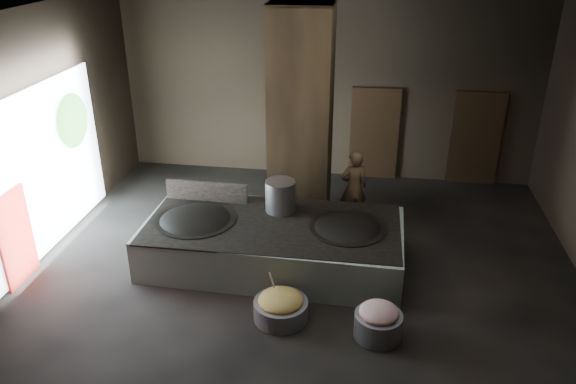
% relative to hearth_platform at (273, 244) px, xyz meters
% --- Properties ---
extents(floor, '(10.00, 9.00, 0.10)m').
position_rel_hearth_platform_xyz_m(floor, '(0.57, -0.11, -0.46)').
color(floor, black).
rests_on(floor, ground).
extents(ceiling, '(10.00, 9.00, 0.10)m').
position_rel_hearth_platform_xyz_m(ceiling, '(0.57, -0.11, 4.14)').
color(ceiling, black).
rests_on(ceiling, back_wall).
extents(back_wall, '(10.00, 0.10, 4.50)m').
position_rel_hearth_platform_xyz_m(back_wall, '(0.57, 4.44, 1.84)').
color(back_wall, black).
rests_on(back_wall, ground).
extents(front_wall, '(10.00, 0.10, 4.50)m').
position_rel_hearth_platform_xyz_m(front_wall, '(0.57, -4.66, 1.84)').
color(front_wall, black).
rests_on(front_wall, ground).
extents(left_wall, '(0.10, 9.00, 4.50)m').
position_rel_hearth_platform_xyz_m(left_wall, '(-4.48, -0.11, 1.84)').
color(left_wall, black).
rests_on(left_wall, ground).
extents(pillar, '(1.20, 1.20, 4.50)m').
position_rel_hearth_platform_xyz_m(pillar, '(0.27, 1.79, 1.84)').
color(pillar, black).
rests_on(pillar, ground).
extents(hearth_platform, '(4.75, 2.37, 0.82)m').
position_rel_hearth_platform_xyz_m(hearth_platform, '(0.00, 0.00, 0.00)').
color(hearth_platform, silver).
rests_on(hearth_platform, ground).
extents(platform_cap, '(4.59, 2.20, 0.03)m').
position_rel_hearth_platform_xyz_m(platform_cap, '(0.00, 0.00, 0.41)').
color(platform_cap, black).
rests_on(platform_cap, hearth_platform).
extents(wok_left, '(1.48, 1.48, 0.41)m').
position_rel_hearth_platform_xyz_m(wok_left, '(-1.45, -0.05, 0.34)').
color(wok_left, black).
rests_on(wok_left, hearth_platform).
extents(wok_left_rim, '(1.51, 1.51, 0.05)m').
position_rel_hearth_platform_xyz_m(wok_left_rim, '(-1.45, -0.05, 0.41)').
color(wok_left_rim, black).
rests_on(wok_left_rim, hearth_platform).
extents(wok_right, '(1.38, 1.38, 0.39)m').
position_rel_hearth_platform_xyz_m(wok_right, '(1.35, 0.05, 0.34)').
color(wok_right, black).
rests_on(wok_right, hearth_platform).
extents(wok_right_rim, '(1.41, 1.41, 0.05)m').
position_rel_hearth_platform_xyz_m(wok_right_rim, '(1.35, 0.05, 0.41)').
color(wok_right_rim, black).
rests_on(wok_right_rim, hearth_platform).
extents(stock_pot, '(0.57, 0.57, 0.61)m').
position_rel_hearth_platform_xyz_m(stock_pot, '(0.05, 0.55, 0.72)').
color(stock_pot, '#ACAFB4').
rests_on(stock_pot, hearth_platform).
extents(splash_guard, '(1.63, 0.11, 0.41)m').
position_rel_hearth_platform_xyz_m(splash_guard, '(-1.45, 0.75, 0.62)').
color(splash_guard, black).
rests_on(splash_guard, hearth_platform).
extents(cook, '(0.67, 0.54, 1.60)m').
position_rel_hearth_platform_xyz_m(cook, '(1.39, 1.86, 0.39)').
color(cook, olive).
rests_on(cook, ground).
extents(veg_basin, '(1.09, 1.09, 0.32)m').
position_rel_hearth_platform_xyz_m(veg_basin, '(0.40, -1.62, -0.25)').
color(veg_basin, gray).
rests_on(veg_basin, ground).
extents(veg_fill, '(0.72, 0.72, 0.22)m').
position_rel_hearth_platform_xyz_m(veg_fill, '(0.40, -1.62, -0.06)').
color(veg_fill, '#8FA34F').
rests_on(veg_fill, veg_basin).
extents(ladle, '(0.08, 0.35, 0.62)m').
position_rel_hearth_platform_xyz_m(ladle, '(0.25, -1.47, 0.14)').
color(ladle, '#ACAFB4').
rests_on(ladle, veg_basin).
extents(meat_basin, '(0.78, 0.78, 0.40)m').
position_rel_hearth_platform_xyz_m(meat_basin, '(1.94, -1.83, -0.21)').
color(meat_basin, gray).
rests_on(meat_basin, ground).
extents(meat_fill, '(0.61, 0.61, 0.23)m').
position_rel_hearth_platform_xyz_m(meat_fill, '(1.94, -1.83, 0.04)').
color(meat_fill, '#BE7278').
rests_on(meat_fill, meat_basin).
extents(doorway_near, '(1.18, 0.08, 2.38)m').
position_rel_hearth_platform_xyz_m(doorway_near, '(1.77, 4.34, 0.69)').
color(doorway_near, black).
rests_on(doorway_near, ground).
extents(doorway_near_glow, '(0.83, 0.04, 1.95)m').
position_rel_hearth_platform_xyz_m(doorway_near_glow, '(1.86, 4.55, 0.64)').
color(doorway_near_glow, '#8C6647').
rests_on(doorway_near_glow, ground).
extents(doorway_far, '(1.18, 0.08, 2.38)m').
position_rel_hearth_platform_xyz_m(doorway_far, '(4.17, 4.34, 0.69)').
color(doorway_far, black).
rests_on(doorway_far, ground).
extents(doorway_far_glow, '(0.75, 0.04, 1.78)m').
position_rel_hearth_platform_xyz_m(doorway_far_glow, '(3.91, 4.41, 0.64)').
color(doorway_far_glow, '#8C6647').
rests_on(doorway_far_glow, ground).
extents(left_opening, '(0.04, 4.20, 3.10)m').
position_rel_hearth_platform_xyz_m(left_opening, '(-4.38, 0.09, 1.19)').
color(left_opening, white).
rests_on(left_opening, ground).
extents(pavilion_sliver, '(0.05, 0.90, 1.70)m').
position_rel_hearth_platform_xyz_m(pavilion_sliver, '(-4.31, -1.21, 0.44)').
color(pavilion_sliver, maroon).
rests_on(pavilion_sliver, ground).
extents(tree_silhouette, '(0.28, 1.10, 1.10)m').
position_rel_hearth_platform_xyz_m(tree_silhouette, '(-4.28, 1.19, 1.79)').
color(tree_silhouette, '#194714').
rests_on(tree_silhouette, left_opening).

